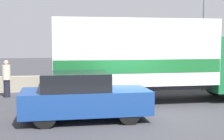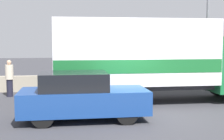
{
  "view_description": "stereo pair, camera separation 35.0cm",
  "coord_description": "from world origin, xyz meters",
  "px_view_note": "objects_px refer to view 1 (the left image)",
  "views": [
    {
      "loc": [
        -2.6,
        -10.26,
        2.54
      ],
      "look_at": [
        -0.6,
        1.04,
        1.5
      ],
      "focal_mm": 50.0,
      "sensor_mm": 36.0,
      "label": 1
    },
    {
      "loc": [
        -2.25,
        -10.31,
        2.54
      ],
      "look_at": [
        -0.6,
        1.04,
        1.5
      ],
      "focal_mm": 50.0,
      "sensor_mm": 36.0,
      "label": 2
    }
  ],
  "objects_px": {
    "box_truck": "(150,57)",
    "car_hatchback": "(83,97)",
    "street_lamp": "(204,20)",
    "pedestrian": "(7,78)"
  },
  "relations": [
    {
      "from": "pedestrian",
      "to": "street_lamp",
      "type": "bearing_deg",
      "value": 1.51
    },
    {
      "from": "box_truck",
      "to": "pedestrian",
      "type": "relative_size",
      "value": 5.1
    },
    {
      "from": "car_hatchback",
      "to": "pedestrian",
      "type": "height_order",
      "value": "pedestrian"
    },
    {
      "from": "street_lamp",
      "to": "box_truck",
      "type": "bearing_deg",
      "value": -146.1
    },
    {
      "from": "box_truck",
      "to": "car_hatchback",
      "type": "xyz_separation_m",
      "value": [
        -3.08,
        -2.72,
        -1.1
      ]
    },
    {
      "from": "car_hatchback",
      "to": "box_truck",
      "type": "bearing_deg",
      "value": 41.39
    },
    {
      "from": "street_lamp",
      "to": "pedestrian",
      "type": "relative_size",
      "value": 3.67
    },
    {
      "from": "box_truck",
      "to": "car_hatchback",
      "type": "height_order",
      "value": "box_truck"
    },
    {
      "from": "car_hatchback",
      "to": "street_lamp",
      "type": "bearing_deg",
      "value": 37.56
    },
    {
      "from": "box_truck",
      "to": "car_hatchback",
      "type": "distance_m",
      "value": 4.25
    }
  ]
}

